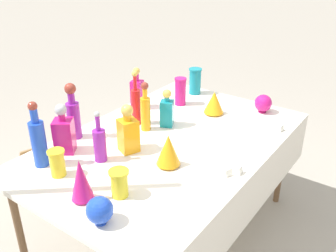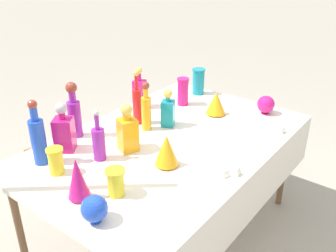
# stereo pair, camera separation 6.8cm
# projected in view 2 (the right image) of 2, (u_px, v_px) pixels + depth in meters

# --- Properties ---
(ground_plane) EXTENTS (40.00, 40.00, 0.00)m
(ground_plane) POSITION_uv_depth(u_px,v_px,m) (168.00, 233.00, 2.69)
(ground_plane) COLOR #A0998C
(display_table) EXTENTS (1.83, 1.19, 0.76)m
(display_table) POSITION_uv_depth(u_px,v_px,m) (173.00, 150.00, 2.35)
(display_table) COLOR white
(display_table) RESTS_ON ground
(tall_bottle_0) EXTENTS (0.06, 0.06, 0.38)m
(tall_bottle_0) POSITION_uv_depth(u_px,v_px,m) (137.00, 104.00, 2.51)
(tall_bottle_0) COLOR red
(tall_bottle_0) RESTS_ON display_table
(tall_bottle_1) EXTENTS (0.08, 0.08, 0.36)m
(tall_bottle_1) POSITION_uv_depth(u_px,v_px,m) (74.00, 113.00, 2.34)
(tall_bottle_1) COLOR purple
(tall_bottle_1) RESTS_ON display_table
(tall_bottle_2) EXTENTS (0.06, 0.06, 0.33)m
(tall_bottle_2) POSITION_uv_depth(u_px,v_px,m) (146.00, 110.00, 2.43)
(tall_bottle_2) COLOR orange
(tall_bottle_2) RESTS_ON display_table
(tall_bottle_3) EXTENTS (0.07, 0.07, 0.30)m
(tall_bottle_3) POSITION_uv_depth(u_px,v_px,m) (99.00, 142.00, 2.10)
(tall_bottle_3) COLOR purple
(tall_bottle_3) RESTS_ON display_table
(tall_bottle_4) EXTENTS (0.08, 0.08, 0.38)m
(tall_bottle_4) POSITION_uv_depth(u_px,v_px,m) (38.00, 138.00, 2.05)
(tall_bottle_4) COLOR blue
(tall_bottle_4) RESTS_ON display_table
(square_decanter_0) EXTENTS (0.15, 0.15, 0.30)m
(square_decanter_0) POSITION_uv_depth(u_px,v_px,m) (64.00, 131.00, 2.19)
(square_decanter_0) COLOR #C61972
(square_decanter_0) RESTS_ON display_table
(square_decanter_1) EXTENTS (0.11, 0.11, 0.26)m
(square_decanter_1) POSITION_uv_depth(u_px,v_px,m) (168.00, 110.00, 2.49)
(square_decanter_1) COLOR teal
(square_decanter_1) RESTS_ON display_table
(square_decanter_2) EXTENTS (0.10, 0.10, 0.31)m
(square_decanter_2) POSITION_uv_depth(u_px,v_px,m) (140.00, 91.00, 2.77)
(square_decanter_2) COLOR #C61972
(square_decanter_2) RESTS_ON display_table
(square_decanter_3) EXTENTS (0.13, 0.13, 0.30)m
(square_decanter_3) POSITION_uv_depth(u_px,v_px,m) (128.00, 131.00, 2.19)
(square_decanter_3) COLOR orange
(square_decanter_3) RESTS_ON display_table
(slender_vase_0) EXTENTS (0.11, 0.11, 0.21)m
(slender_vase_0) POSITION_uv_depth(u_px,v_px,m) (198.00, 81.00, 3.02)
(slender_vase_0) COLOR teal
(slender_vase_0) RESTS_ON display_table
(slender_vase_1) EXTENTS (0.10, 0.10, 0.14)m
(slender_vase_1) POSITION_uv_depth(u_px,v_px,m) (116.00, 181.00, 1.81)
(slender_vase_1) COLOR yellow
(slender_vase_1) RESTS_ON display_table
(slender_vase_2) EXTENTS (0.09, 0.09, 0.21)m
(slender_vase_2) POSITION_uv_depth(u_px,v_px,m) (183.00, 91.00, 2.82)
(slender_vase_2) COLOR #C61972
(slender_vase_2) RESTS_ON display_table
(slender_vase_3) EXTENTS (0.09, 0.09, 0.15)m
(slender_vase_3) POSITION_uv_depth(u_px,v_px,m) (56.00, 160.00, 1.98)
(slender_vase_3) COLOR yellow
(slender_vase_3) RESTS_ON display_table
(fluted_vase_0) EXTENTS (0.14, 0.14, 0.19)m
(fluted_vase_0) POSITION_uv_depth(u_px,v_px,m) (167.00, 150.00, 2.05)
(fluted_vase_0) COLOR orange
(fluted_vase_0) RESTS_ON display_table
(fluted_vase_1) EXTENTS (0.14, 0.14, 0.17)m
(fluted_vase_1) POSITION_uv_depth(u_px,v_px,m) (216.00, 103.00, 2.67)
(fluted_vase_1) COLOR orange
(fluted_vase_1) RESTS_ON display_table
(fluted_vase_2) EXTENTS (0.11, 0.11, 0.22)m
(fluted_vase_2) POSITION_uv_depth(u_px,v_px,m) (77.00, 178.00, 1.77)
(fluted_vase_2) COLOR #C61972
(fluted_vase_2) RESTS_ON display_table
(round_bowl_0) EXTENTS (0.12, 0.12, 0.13)m
(round_bowl_0) POSITION_uv_depth(u_px,v_px,m) (94.00, 209.00, 1.64)
(round_bowl_0) COLOR blue
(round_bowl_0) RESTS_ON display_table
(round_bowl_1) EXTENTS (0.13, 0.13, 0.13)m
(round_bowl_1) POSITION_uv_depth(u_px,v_px,m) (266.00, 104.00, 2.69)
(round_bowl_1) COLOR #C61972
(round_bowl_1) RESTS_ON display_table
(price_tag_left) EXTENTS (0.06, 0.02, 0.04)m
(price_tag_left) POSITION_uv_depth(u_px,v_px,m) (283.00, 130.00, 2.43)
(price_tag_left) COLOR white
(price_tag_left) RESTS_ON display_table
(price_tag_center) EXTENTS (0.05, 0.03, 0.04)m
(price_tag_center) POSITION_uv_depth(u_px,v_px,m) (227.00, 174.00, 1.97)
(price_tag_center) COLOR white
(price_tag_center) RESTS_ON display_table
(price_tag_right) EXTENTS (0.05, 0.02, 0.04)m
(price_tag_right) POSITION_uv_depth(u_px,v_px,m) (239.00, 172.00, 1.99)
(price_tag_right) COLOR white
(price_tag_right) RESTS_ON display_table
(cardboard_box_behind_left) EXTENTS (0.60, 0.47, 0.35)m
(cardboard_box_behind_left) POSITION_uv_depth(u_px,v_px,m) (61.00, 166.00, 3.24)
(cardboard_box_behind_left) COLOR tan
(cardboard_box_behind_left) RESTS_ON ground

